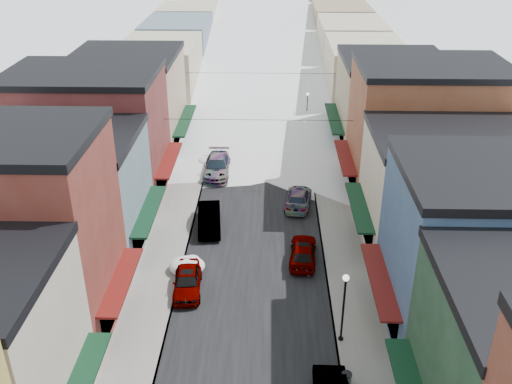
# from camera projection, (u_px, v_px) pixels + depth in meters

# --- Properties ---
(road) EXTENTS (10.00, 160.00, 0.01)m
(road) POSITION_uv_depth(u_px,v_px,m) (262.00, 112.00, 69.87)
(road) COLOR black
(road) RESTS_ON ground
(sidewalk_left) EXTENTS (3.20, 160.00, 0.15)m
(sidewalk_left) POSITION_uv_depth(u_px,v_px,m) (208.00, 111.00, 69.98)
(sidewalk_left) COLOR gray
(sidewalk_left) RESTS_ON ground
(sidewalk_right) EXTENTS (3.20, 160.00, 0.15)m
(sidewalk_right) POSITION_uv_depth(u_px,v_px,m) (316.00, 112.00, 69.68)
(sidewalk_right) COLOR gray
(sidewalk_right) RESTS_ON ground
(curb_left) EXTENTS (0.10, 160.00, 0.15)m
(curb_left) POSITION_uv_depth(u_px,v_px,m) (221.00, 111.00, 69.95)
(curb_left) COLOR slate
(curb_left) RESTS_ON ground
(curb_right) EXTENTS (0.10, 160.00, 0.15)m
(curb_right) POSITION_uv_depth(u_px,v_px,m) (303.00, 112.00, 69.72)
(curb_right) COLOR slate
(curb_right) RESTS_ON ground
(bldg_l_brick_near) EXTENTS (12.30, 8.20, 12.50)m
(bldg_l_brick_near) POSITION_uv_depth(u_px,v_px,m) (8.00, 235.00, 32.18)
(bldg_l_brick_near) COLOR maroon
(bldg_l_brick_near) RESTS_ON ground
(bldg_l_grayblue) EXTENTS (11.30, 9.20, 9.00)m
(bldg_l_grayblue) POSITION_uv_depth(u_px,v_px,m) (69.00, 194.00, 40.53)
(bldg_l_grayblue) COLOR slate
(bldg_l_grayblue) RESTS_ON ground
(bldg_l_brick_far) EXTENTS (13.30, 9.20, 11.00)m
(bldg_l_brick_far) POSITION_uv_depth(u_px,v_px,m) (90.00, 134.00, 48.11)
(bldg_l_brick_far) COLOR maroon
(bldg_l_brick_far) RESTS_ON ground
(bldg_l_tan) EXTENTS (11.30, 11.20, 10.00)m
(bldg_l_tan) POSITION_uv_depth(u_px,v_px,m) (129.00, 103.00, 57.21)
(bldg_l_tan) COLOR tan
(bldg_l_tan) RESTS_ON ground
(bldg_r_blue) EXTENTS (11.30, 9.20, 10.50)m
(bldg_r_blue) POSITION_uv_depth(u_px,v_px,m) (482.00, 252.00, 32.46)
(bldg_r_blue) COLOR #354F77
(bldg_r_blue) RESTS_ON ground
(bldg_r_cream) EXTENTS (12.30, 9.20, 9.00)m
(bldg_r_cream) POSITION_uv_depth(u_px,v_px,m) (446.00, 192.00, 40.80)
(bldg_r_cream) COLOR beige
(bldg_r_cream) RESTS_ON ground
(bldg_r_brick_far) EXTENTS (13.30, 9.20, 11.50)m
(bldg_r_brick_far) POSITION_uv_depth(u_px,v_px,m) (425.00, 130.00, 48.23)
(bldg_r_brick_far) COLOR brown
(bldg_r_brick_far) RESTS_ON ground
(bldg_r_tan) EXTENTS (11.30, 11.20, 9.50)m
(bldg_r_tan) POSITION_uv_depth(u_px,v_px,m) (390.00, 104.00, 57.61)
(bldg_r_tan) COLOR #958362
(bldg_r_tan) RESTS_ON ground
(distant_blocks) EXTENTS (34.00, 55.00, 8.00)m
(distant_blocks) POSITION_uv_depth(u_px,v_px,m) (264.00, 39.00, 88.51)
(distant_blocks) COLOR gray
(distant_blocks) RESTS_ON ground
(overhead_cables) EXTENTS (16.40, 15.04, 0.04)m
(overhead_cables) POSITION_uv_depth(u_px,v_px,m) (260.00, 94.00, 55.92)
(overhead_cables) COLOR black
(overhead_cables) RESTS_ON ground
(car_silver_sedan) EXTENTS (2.13, 4.60, 1.53)m
(car_silver_sedan) POSITION_uv_depth(u_px,v_px,m) (187.00, 281.00, 37.53)
(car_silver_sedan) COLOR #9A9DA1
(car_silver_sedan) RESTS_ON ground
(car_dark_hatch) EXTENTS (2.22, 5.11, 1.63)m
(car_dark_hatch) POSITION_uv_depth(u_px,v_px,m) (209.00, 219.00, 44.75)
(car_dark_hatch) COLOR black
(car_dark_hatch) RESTS_ON ground
(car_silver_wagon) EXTENTS (2.42, 5.84, 1.69)m
(car_silver_wagon) POSITION_uv_depth(u_px,v_px,m) (217.00, 166.00, 53.53)
(car_silver_wagon) COLOR #97989E
(car_silver_wagon) RESTS_ON ground
(car_gray_suv) EXTENTS (2.24, 4.77, 1.58)m
(car_gray_suv) POSITION_uv_depth(u_px,v_px,m) (303.00, 251.00, 40.65)
(car_gray_suv) COLOR gray
(car_gray_suv) RESTS_ON ground
(car_black_sedan) EXTENTS (2.68, 5.23, 1.45)m
(car_black_sedan) POSITION_uv_depth(u_px,v_px,m) (298.00, 198.00, 48.11)
(car_black_sedan) COLOR black
(car_black_sedan) RESTS_ON ground
(car_lane_silver) EXTENTS (2.15, 4.67, 1.55)m
(car_lane_silver) POSITION_uv_depth(u_px,v_px,m) (244.00, 135.00, 60.76)
(car_lane_silver) COLOR #999CA0
(car_lane_silver) RESTS_ON ground
(car_lane_white) EXTENTS (2.60, 5.02, 1.35)m
(car_lane_white) POSITION_uv_depth(u_px,v_px,m) (271.00, 88.00, 76.55)
(car_lane_white) COLOR #B9B9BB
(car_lane_white) RESTS_ON ground
(trash_can) EXTENTS (0.55, 0.55, 0.94)m
(trash_can) POSITION_uv_depth(u_px,v_px,m) (346.00, 380.00, 29.92)
(trash_can) COLOR #5B5E61
(trash_can) RESTS_ON sidewalk_right
(streetlamp_near) EXTENTS (0.38, 0.38, 4.57)m
(streetlamp_near) POSITION_uv_depth(u_px,v_px,m) (344.00, 300.00, 32.10)
(streetlamp_near) COLOR black
(streetlamp_near) RESTS_ON sidewalk_right
(streetlamp_far) EXTENTS (0.32, 0.32, 3.88)m
(streetlamp_far) POSITION_uv_depth(u_px,v_px,m) (307.00, 105.00, 64.12)
(streetlamp_far) COLOR black
(streetlamp_far) RESTS_ON sidewalk_right
(snow_pile_mid) EXTENTS (2.50, 2.74, 1.06)m
(snow_pile_mid) POSITION_uv_depth(u_px,v_px,m) (187.00, 265.00, 39.56)
(snow_pile_mid) COLOR white
(snow_pile_mid) RESTS_ON ground
(snow_pile_far) EXTENTS (2.29, 2.61, 0.97)m
(snow_pile_far) POSITION_uv_depth(u_px,v_px,m) (209.00, 161.00, 55.49)
(snow_pile_far) COLOR white
(snow_pile_far) RESTS_ON ground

